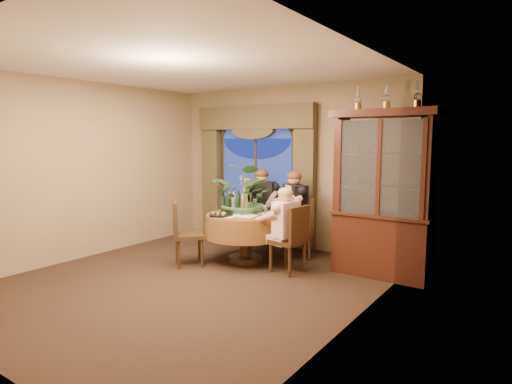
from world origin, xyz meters
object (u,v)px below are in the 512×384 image
Objects in this scene: chair_back_right at (296,229)px; stoneware_vase at (244,203)px; olive_bowl at (243,213)px; wine_bottle_0 at (229,201)px; oil_lamp_right at (418,95)px; chair_back at (262,222)px; centerpiece_plant at (246,170)px; wine_bottle_1 at (238,201)px; china_cabinet at (383,194)px; oil_lamp_center at (387,96)px; person_scarf at (295,214)px; wine_bottle_5 at (228,202)px; person_pink at (286,230)px; wine_bottle_2 at (223,202)px; dining_table at (245,237)px; chair_right at (288,239)px; person_back at (262,209)px; chair_front_left at (189,234)px; oil_lamp_left at (358,98)px; wine_bottle_4 at (234,202)px; wine_bottle_3 at (238,203)px.

stoneware_vase reaches higher than chair_back_right.
wine_bottle_0 is at bearing 158.95° from olive_bowl.
olive_bowl is at bearing -166.14° from oil_lamp_right.
centerpiece_plant reaches higher than chair_back.
wine_bottle_1 is (-0.81, -0.44, 0.44)m from chair_back_right.
oil_lamp_center reaches higher than china_cabinet.
person_scarf is 5.16× the size of stoneware_vase.
chair_back is at bearing 30.17° from chair_back_right.
wine_bottle_5 is at bearing -166.32° from oil_lamp_center.
china_cabinet is 2.38× the size of chair_back.
person_scarf is at bearing 36.21° from wine_bottle_0.
oil_lamp_right is 2.69m from centerpiece_plant.
person_pink reaches higher than wine_bottle_2.
person_scarf is (0.48, 0.70, 0.32)m from dining_table.
person_pink is at bearing 146.21° from person_scarf.
china_cabinet is 1.31m from oil_lamp_center.
wine_bottle_1 is (-0.73, -0.55, 0.22)m from person_scarf.
dining_table is at bearing 90.00° from chair_back.
chair_right is 1.39m from person_back.
chair_back is at bearing 100.45° from centerpiece_plant.
china_cabinet is at bearing -54.05° from chair_right.
chair_front_left is (-2.54, -1.15, -0.66)m from china_cabinet.
china_cabinet is 1.37m from oil_lamp_left.
wine_bottle_0 and wine_bottle_1 have the same top height.
centerpiece_plant is at bearing 115.54° from olive_bowl.
oil_lamp_left is at bearing -42.81° from chair_right.
centerpiece_plant reaches higher than dining_table.
chair_back_right is 2.91× the size of wine_bottle_0.
person_back is (-2.18, 0.28, -1.76)m from oil_lamp_center.
oil_lamp_center is 1.00× the size of oil_lamp_right.
person_scarf is at bearing -9.12° from chair_back_right.
person_scarf is (-1.08, 0.20, -1.76)m from oil_lamp_left.
chair_back is at bearing 87.41° from wine_bottle_4.
centerpiece_plant is at bearing 63.04° from stoneware_vase.
wine_bottle_2 is at bearing -166.09° from oil_lamp_center.
centerpiece_plant reaches higher than wine_bottle_3.
wine_bottle_4 is at bearing 104.93° from chair_front_left.
oil_lamp_center is 2.26m from person_pink.
oil_lamp_center reaches higher than person_back.
wine_bottle_0 is 1.00× the size of wine_bottle_3.
china_cabinet is (1.97, 0.50, 0.77)m from dining_table.
wine_bottle_2 is (-2.74, -0.58, -1.54)m from oil_lamp_right.
chair_front_left reaches higher than dining_table.
wine_bottle_3 is 1.00× the size of wine_bottle_4.
wine_bottle_3 is (-0.70, -0.61, 0.44)m from chair_back_right.
dining_table is at bearing -30.92° from wine_bottle_1.
china_cabinet is 1.87× the size of person_pink.
chair_right is at bearing -1.47° from wine_bottle_2.
oil_lamp_center is (0.00, 0.00, 1.31)m from china_cabinet.
chair_right is at bearing -8.76° from wine_bottle_0.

